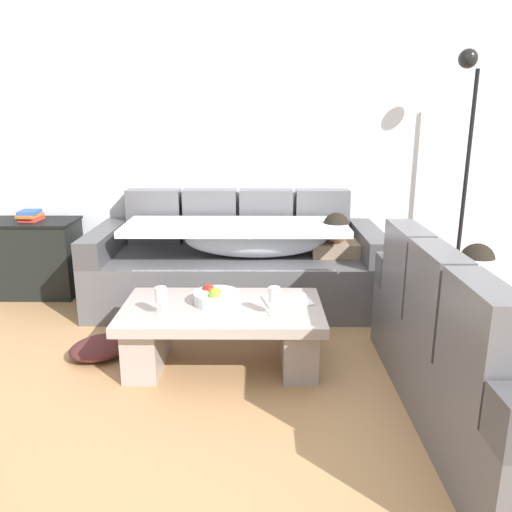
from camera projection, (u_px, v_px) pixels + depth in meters
The scene contains 13 objects.
ground_plane at pixel (263, 416), 2.61m from camera, with size 14.00×14.00×0.00m, color tan.
back_wall at pixel (262, 131), 4.32m from camera, with size 9.00×0.10×2.70m, color silver.
couch_along_wall at pixel (241, 264), 4.09m from camera, with size 2.26×0.92×0.88m.
couch_near_window at pixel (502, 355), 2.53m from camera, with size 0.92×1.86×0.88m.
coffee_table at pixel (223, 328), 3.10m from camera, with size 1.20×0.68×0.38m.
fruit_bowl at pixel (216, 297), 3.10m from camera, with size 0.28×0.28×0.10m.
wine_glass_near_left at pixel (161, 296), 2.90m from camera, with size 0.07×0.07×0.17m.
wine_glass_near_right at pixel (274, 296), 2.90m from camera, with size 0.07×0.07×0.17m.
open_magazine at pixel (288, 300), 3.14m from camera, with size 0.28×0.21×0.01m, color white.
side_cabinet at pixel (35, 258), 4.32m from camera, with size 0.72×0.44×0.64m.
book_stack_on_cabinet at pixel (30, 216), 4.23m from camera, with size 0.16×0.23×0.08m.
floor_lamp at pixel (463, 164), 3.97m from camera, with size 0.33×0.31×1.95m.
crumpled_garment at pixel (101, 347), 3.25m from camera, with size 0.40×0.32×0.12m, color #4C2323.
Camera 1 is at (-0.02, -2.30, 1.49)m, focal length 35.88 mm.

